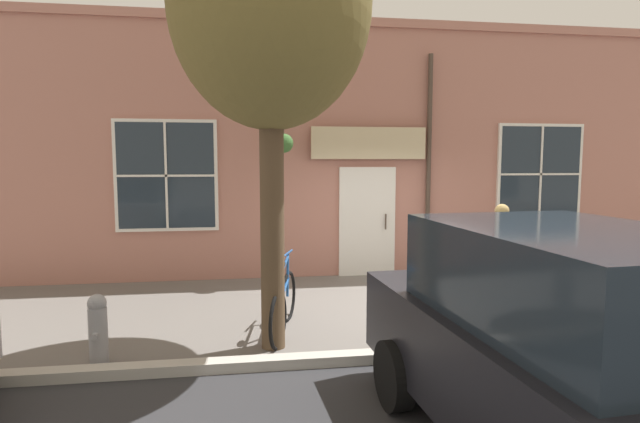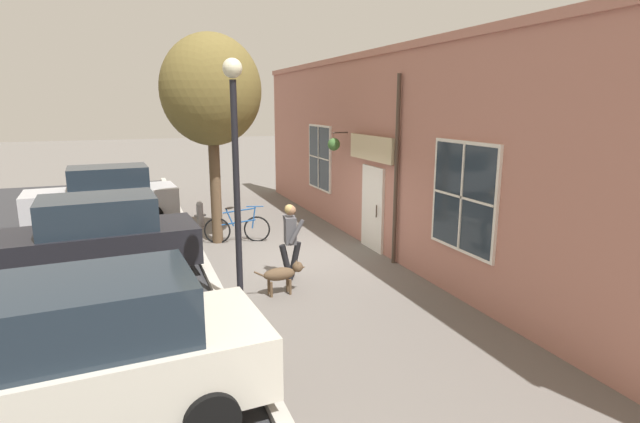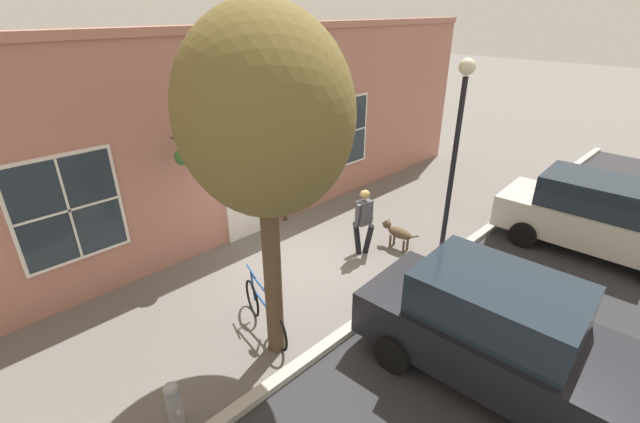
{
  "view_description": "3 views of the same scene",
  "coord_description": "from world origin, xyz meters",
  "px_view_note": "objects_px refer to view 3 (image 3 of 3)",
  "views": [
    {
      "loc": [
        7.16,
        -2.33,
        2.2
      ],
      "look_at": [
        -0.7,
        -1.17,
        1.41
      ],
      "focal_mm": 28.0,
      "sensor_mm": 36.0,
      "label": 1
    },
    {
      "loc": [
        3.39,
        10.87,
        3.6
      ],
      "look_at": [
        -0.8,
        -0.14,
        1.05
      ],
      "focal_mm": 28.0,
      "sensor_mm": 36.0,
      "label": 2
    },
    {
      "loc": [
        5.81,
        -5.41,
        5.19
      ],
      "look_at": [
        -0.07,
        0.44,
        1.21
      ],
      "focal_mm": 24.0,
      "sensor_mm": 36.0,
      "label": 3
    }
  ],
  "objects_px": {
    "pedestrian_walking": "(364,217)",
    "parked_car_far_end": "(599,216)",
    "dog_on_leash": "(397,232)",
    "fire_hydrant": "(174,404)",
    "street_tree_by_curb": "(268,121)",
    "leaning_bicycle": "(265,311)",
    "parked_car_mid_block": "(503,334)",
    "street_lamp": "(458,133)"
  },
  "relations": [
    {
      "from": "parked_car_far_end",
      "to": "fire_hydrant",
      "type": "height_order",
      "value": "parked_car_far_end"
    },
    {
      "from": "leaning_bicycle",
      "to": "pedestrian_walking",
      "type": "bearing_deg",
      "value": 98.2
    },
    {
      "from": "dog_on_leash",
      "to": "fire_hydrant",
      "type": "height_order",
      "value": "fire_hydrant"
    },
    {
      "from": "parked_car_far_end",
      "to": "street_lamp",
      "type": "relative_size",
      "value": 1.02
    },
    {
      "from": "parked_car_far_end",
      "to": "fire_hydrant",
      "type": "relative_size",
      "value": 5.72
    },
    {
      "from": "leaning_bicycle",
      "to": "parked_car_far_end",
      "type": "bearing_deg",
      "value": 65.59
    },
    {
      "from": "street_tree_by_curb",
      "to": "leaning_bicycle",
      "type": "distance_m",
      "value": 3.52
    },
    {
      "from": "street_tree_by_curb",
      "to": "leaning_bicycle",
      "type": "xyz_separation_m",
      "value": [
        -0.54,
        0.13,
        -3.48
      ]
    },
    {
      "from": "pedestrian_walking",
      "to": "parked_car_mid_block",
      "type": "xyz_separation_m",
      "value": [
        3.84,
        -1.44,
        -0.06
      ]
    },
    {
      "from": "street_tree_by_curb",
      "to": "leaning_bicycle",
      "type": "relative_size",
      "value": 3.13
    },
    {
      "from": "pedestrian_walking",
      "to": "street_lamp",
      "type": "distance_m",
      "value": 2.65
    },
    {
      "from": "leaning_bicycle",
      "to": "parked_car_far_end",
      "type": "xyz_separation_m",
      "value": [
        3.23,
        7.12,
        0.5
      ]
    },
    {
      "from": "dog_on_leash",
      "to": "street_tree_by_curb",
      "type": "bearing_deg",
      "value": -81.8
    },
    {
      "from": "parked_car_mid_block",
      "to": "fire_hydrant",
      "type": "distance_m",
      "value": 4.72
    },
    {
      "from": "pedestrian_walking",
      "to": "fire_hydrant",
      "type": "distance_m",
      "value": 5.45
    },
    {
      "from": "street_tree_by_curb",
      "to": "street_lamp",
      "type": "distance_m",
      "value": 4.71
    },
    {
      "from": "pedestrian_walking",
      "to": "parked_car_mid_block",
      "type": "distance_m",
      "value": 4.1
    },
    {
      "from": "parked_car_far_end",
      "to": "fire_hydrant",
      "type": "distance_m",
      "value": 9.56
    },
    {
      "from": "leaning_bicycle",
      "to": "street_lamp",
      "type": "xyz_separation_m",
      "value": [
        0.87,
        4.46,
        2.49
      ]
    },
    {
      "from": "dog_on_leash",
      "to": "parked_car_mid_block",
      "type": "xyz_separation_m",
      "value": [
        3.43,
        -2.21,
        0.47
      ]
    },
    {
      "from": "parked_car_mid_block",
      "to": "parked_car_far_end",
      "type": "xyz_separation_m",
      "value": [
        -0.14,
        5.35,
        0.0
      ]
    },
    {
      "from": "fire_hydrant",
      "to": "parked_car_mid_block",
      "type": "bearing_deg",
      "value": 55.22
    },
    {
      "from": "street_tree_by_curb",
      "to": "parked_car_far_end",
      "type": "distance_m",
      "value": 8.29
    },
    {
      "from": "pedestrian_walking",
      "to": "parked_car_far_end",
      "type": "distance_m",
      "value": 5.38
    },
    {
      "from": "leaning_bicycle",
      "to": "parked_car_mid_block",
      "type": "xyz_separation_m",
      "value": [
        3.37,
        1.78,
        0.5
      ]
    },
    {
      "from": "parked_car_mid_block",
      "to": "street_lamp",
      "type": "distance_m",
      "value": 4.18
    },
    {
      "from": "street_lamp",
      "to": "fire_hydrant",
      "type": "bearing_deg",
      "value": -91.52
    },
    {
      "from": "leaning_bicycle",
      "to": "parked_car_mid_block",
      "type": "relative_size",
      "value": 0.39
    },
    {
      "from": "pedestrian_walking",
      "to": "fire_hydrant",
      "type": "xyz_separation_m",
      "value": [
        1.16,
        -5.3,
        -0.55
      ]
    },
    {
      "from": "fire_hydrant",
      "to": "leaning_bicycle",
      "type": "bearing_deg",
      "value": 108.43
    },
    {
      "from": "pedestrian_walking",
      "to": "leaning_bicycle",
      "type": "xyz_separation_m",
      "value": [
        0.46,
        -3.21,
        -0.57
      ]
    },
    {
      "from": "leaning_bicycle",
      "to": "fire_hydrant",
      "type": "bearing_deg",
      "value": -71.57
    },
    {
      "from": "fire_hydrant",
      "to": "street_lamp",
      "type": "bearing_deg",
      "value": 88.48
    },
    {
      "from": "street_tree_by_curb",
      "to": "pedestrian_walking",
      "type": "bearing_deg",
      "value": 106.68
    },
    {
      "from": "dog_on_leash",
      "to": "leaning_bicycle",
      "type": "relative_size",
      "value": 0.61
    },
    {
      "from": "pedestrian_walking",
      "to": "street_lamp",
      "type": "bearing_deg",
      "value": 43.16
    },
    {
      "from": "dog_on_leash",
      "to": "street_lamp",
      "type": "xyz_separation_m",
      "value": [
        0.92,
        0.47,
        2.46
      ]
    },
    {
      "from": "pedestrian_walking",
      "to": "dog_on_leash",
      "type": "height_order",
      "value": "pedestrian_walking"
    },
    {
      "from": "leaning_bicycle",
      "to": "parked_car_far_end",
      "type": "relative_size",
      "value": 0.39
    },
    {
      "from": "dog_on_leash",
      "to": "fire_hydrant",
      "type": "bearing_deg",
      "value": -82.97
    },
    {
      "from": "pedestrian_walking",
      "to": "dog_on_leash",
      "type": "bearing_deg",
      "value": 62.24
    },
    {
      "from": "street_lamp",
      "to": "leaning_bicycle",
      "type": "bearing_deg",
      "value": -100.99
    }
  ]
}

